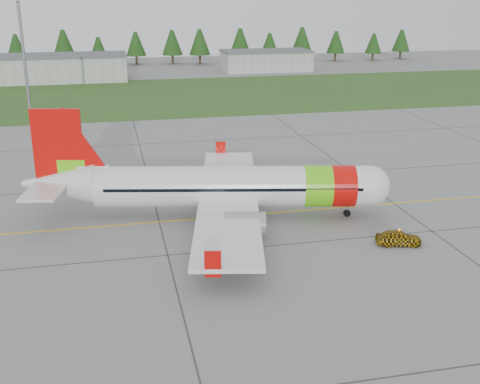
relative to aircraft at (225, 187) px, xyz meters
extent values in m
plane|color=gray|center=(8.42, -8.00, -3.18)|extent=(320.00, 320.00, 0.00)
cylinder|color=silver|center=(0.87, -0.18, 0.04)|extent=(27.27, 9.47, 4.05)
sphere|color=silver|center=(14.09, -2.93, 0.04)|extent=(4.05, 4.05, 4.05)
cone|color=silver|center=(-15.91, 3.31, 0.41)|extent=(7.94, 5.45, 4.05)
cube|color=black|center=(14.39, -2.99, 0.41)|extent=(2.18, 2.98, 0.58)
cylinder|color=#69DC10|center=(9.00, -1.87, 0.04)|extent=(3.49, 4.59, 4.13)
cylinder|color=red|center=(11.44, -2.38, 0.04)|extent=(3.08, 4.51, 4.13)
cube|color=silver|center=(0.36, -0.07, -1.10)|extent=(12.37, 33.71, 0.37)
cube|color=red|center=(2.71, 16.31, -0.53)|extent=(1.26, 0.44, 2.08)
cube|color=red|center=(-4.02, -16.03, -0.53)|extent=(1.26, 0.44, 2.08)
cylinder|color=gray|center=(3.05, 5.20, -1.67)|extent=(4.11, 2.90, 2.18)
cylinder|color=gray|center=(0.72, -5.99, -1.67)|extent=(4.11, 2.90, 2.18)
cube|color=red|center=(-15.71, 3.27, 3.89)|extent=(4.75, 1.34, 7.90)
cube|color=#69DC10|center=(-14.59, 3.04, 1.60)|extent=(2.73, 0.98, 2.49)
cube|color=silver|center=(-16.42, 3.42, 0.67)|extent=(5.69, 12.37, 0.23)
cylinder|color=slate|center=(12.05, -2.51, -2.45)|extent=(0.19, 0.19, 1.45)
cylinder|color=black|center=(12.05, -2.51, -2.82)|extent=(0.75, 0.43, 0.71)
cylinder|color=slate|center=(-0.07, 2.98, -2.19)|extent=(0.23, 0.23, 1.97)
cylinder|color=black|center=(-0.47, 3.07, -2.64)|extent=(1.15, 0.68, 1.08)
cylinder|color=slate|center=(-1.25, -2.71, -2.19)|extent=(0.23, 0.23, 1.97)
cylinder|color=black|center=(-1.66, -2.63, -2.64)|extent=(1.15, 0.68, 1.08)
imported|color=#D39E0B|center=(13.82, -10.21, -1.17)|extent=(1.70, 1.89, 4.00)
cube|color=#30561E|center=(8.42, 74.00, -3.16)|extent=(320.00, 50.00, 0.03)
cube|color=gold|center=(8.42, 0.00, -3.16)|extent=(120.00, 0.25, 0.02)
cube|color=#A8A8A3|center=(-21.58, 102.00, -0.18)|extent=(32.00, 14.00, 6.00)
cube|color=#A8A8A3|center=(33.42, 110.00, -0.58)|extent=(24.00, 12.00, 5.20)
cylinder|color=slate|center=(-23.58, 50.00, 6.82)|extent=(0.50, 0.50, 20.00)
camera|label=1|loc=(-10.72, -55.45, 18.54)|focal=45.00mm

